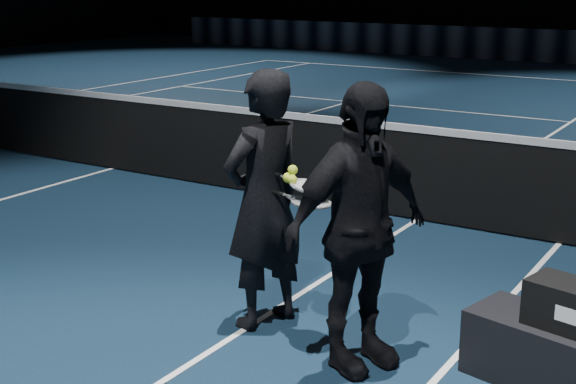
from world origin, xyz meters
name	(u,v)px	position (x,y,z in m)	size (l,w,h in m)	color
floor	(112,169)	(0.00, 0.00, 0.00)	(36.00, 36.00, 0.00)	black
court_lines	(112,168)	(0.00, 0.00, 0.00)	(10.98, 23.78, 0.01)	white
net_mesh	(110,133)	(0.00, 0.00, 0.45)	(12.80, 0.02, 0.86)	black
net_tape	(108,96)	(0.00, 0.00, 0.92)	(12.80, 0.03, 0.07)	white
sponsor_backdrop	(500,44)	(0.00, 15.50, 0.45)	(22.00, 0.15, 0.90)	black
player_a	(264,201)	(4.16, -2.81, 0.89)	(0.65, 0.42, 1.77)	black
player_b	(358,229)	(4.98, -3.03, 0.89)	(1.04, 0.43, 1.77)	black
racket_lower	(311,203)	(4.60, -2.93, 0.97)	(0.68, 0.22, 0.03)	black
racket_upper	(310,186)	(4.56, -2.87, 1.06)	(0.68, 0.22, 0.03)	black
tennis_balls	(291,176)	(4.41, -2.87, 1.10)	(0.12, 0.10, 0.12)	yellow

